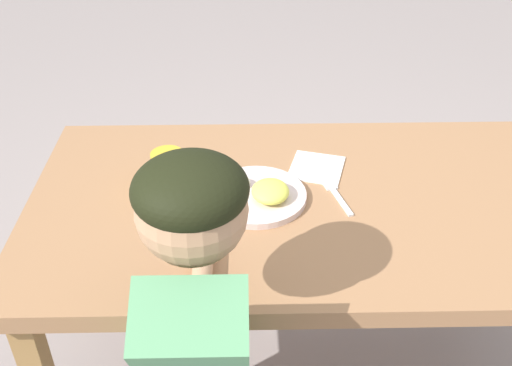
{
  "coord_description": "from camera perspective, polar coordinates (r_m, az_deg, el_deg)",
  "views": [
    {
      "loc": [
        -0.14,
        -1.15,
        1.51
      ],
      "look_at": [
        -0.12,
        0.04,
        0.69
      ],
      "focal_mm": 41.31,
      "sensor_mm": 36.0,
      "label": 1
    }
  ],
  "objects": [
    {
      "name": "dining_table",
      "position": [
        1.47,
        4.64,
        -3.6
      ],
      "size": [
        1.34,
        0.74,
        0.67
      ],
      "color": "#9A6C47",
      "rests_on": "ground_plane"
    },
    {
      "name": "drinking_cup",
      "position": [
        1.45,
        -8.47,
        1.24
      ],
      "size": [
        0.08,
        0.08,
        0.1
      ],
      "primitive_type": "cylinder",
      "color": "gold",
      "rests_on": "dining_table"
    },
    {
      "name": "napkin",
      "position": [
        1.54,
        5.89,
        1.48
      ],
      "size": [
        0.17,
        0.17,
        0.0
      ],
      "primitive_type": "cube",
      "rotation": [
        0.0,
        0.0,
        -0.28
      ],
      "color": "white",
      "rests_on": "dining_table"
    },
    {
      "name": "plate",
      "position": [
        1.41,
        0.34,
        -1.12
      ],
      "size": [
        0.24,
        0.24,
        0.05
      ],
      "color": "beige",
      "rests_on": "dining_table"
    },
    {
      "name": "fork",
      "position": [
        1.45,
        7.69,
        -0.98
      ],
      "size": [
        0.07,
        0.18,
        0.01
      ],
      "rotation": [
        0.0,
        0.0,
        1.84
      ],
      "color": "silver",
      "rests_on": "dining_table"
    },
    {
      "name": "spoon",
      "position": [
        1.45,
        -6.95,
        -0.54
      ],
      "size": [
        0.09,
        0.2,
        0.02
      ],
      "rotation": [
        0.0,
        0.0,
        1.27
      ],
      "color": "tan",
      "rests_on": "dining_table"
    }
  ]
}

